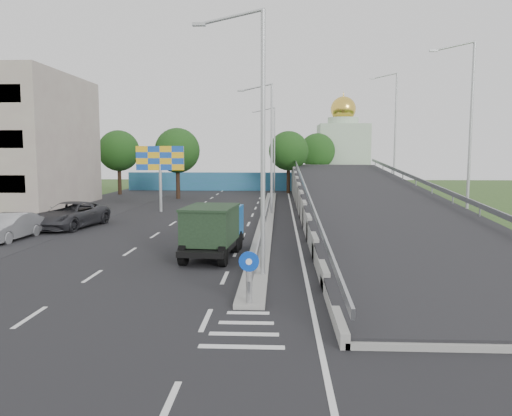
# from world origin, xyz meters

# --- Properties ---
(ground) EXTENTS (160.00, 160.00, 0.00)m
(ground) POSITION_xyz_m (0.00, 0.00, 0.00)
(ground) COLOR #2D4C1E
(ground) RESTS_ON ground
(road_surface) EXTENTS (26.00, 90.00, 0.04)m
(road_surface) POSITION_xyz_m (-3.00, 20.00, 0.00)
(road_surface) COLOR black
(road_surface) RESTS_ON ground
(parking_strip) EXTENTS (8.00, 90.00, 0.05)m
(parking_strip) POSITION_xyz_m (-16.00, 20.00, 0.00)
(parking_strip) COLOR black
(parking_strip) RESTS_ON ground
(median) EXTENTS (1.00, 44.00, 0.20)m
(median) POSITION_xyz_m (0.00, 24.00, 0.10)
(median) COLOR gray
(median) RESTS_ON ground
(overpass_ramp) EXTENTS (10.00, 50.00, 3.50)m
(overpass_ramp) POSITION_xyz_m (7.50, 24.00, 1.75)
(overpass_ramp) COLOR gray
(overpass_ramp) RESTS_ON ground
(median_guardrail) EXTENTS (0.09, 44.00, 0.71)m
(median_guardrail) POSITION_xyz_m (0.00, 24.00, 0.75)
(median_guardrail) COLOR gray
(median_guardrail) RESTS_ON median
(sign_bollard) EXTENTS (0.64, 0.23, 1.67)m
(sign_bollard) POSITION_xyz_m (0.00, 2.17, 1.03)
(sign_bollard) COLOR black
(sign_bollard) RESTS_ON median
(lamp_post_near) EXTENTS (2.74, 0.18, 10.08)m
(lamp_post_near) POSITION_xyz_m (0.11, 6.00, 5.81)
(lamp_post_near) COLOR #B2B5B7
(lamp_post_near) RESTS_ON median
(lamp_post_mid) EXTENTS (2.74, 0.18, 10.08)m
(lamp_post_mid) POSITION_xyz_m (0.11, 26.00, 5.81)
(lamp_post_mid) COLOR #B2B5B7
(lamp_post_mid) RESTS_ON median
(lamp_post_far) EXTENTS (2.74, 0.18, 10.08)m
(lamp_post_far) POSITION_xyz_m (0.11, 46.00, 5.81)
(lamp_post_far) COLOR #B2B5B7
(lamp_post_far) RESTS_ON median
(blue_wall) EXTENTS (30.00, 0.50, 2.40)m
(blue_wall) POSITION_xyz_m (-4.00, 52.00, 1.20)
(blue_wall) COLOR #246E84
(blue_wall) RESTS_ON ground
(church) EXTENTS (7.00, 7.00, 13.80)m
(church) POSITION_xyz_m (10.00, 60.00, 5.31)
(church) COLOR #B2CCAD
(church) RESTS_ON ground
(billboard) EXTENTS (4.00, 0.24, 5.50)m
(billboard) POSITION_xyz_m (-9.00, 28.00, 4.19)
(billboard) COLOR #B2B5B7
(billboard) RESTS_ON ground
(tree_left_mid) EXTENTS (4.80, 4.80, 7.60)m
(tree_left_mid) POSITION_xyz_m (-10.00, 40.00, 5.18)
(tree_left_mid) COLOR black
(tree_left_mid) RESTS_ON ground
(tree_median_far) EXTENTS (4.80, 4.80, 7.60)m
(tree_median_far) POSITION_xyz_m (2.00, 48.00, 5.18)
(tree_median_far) COLOR black
(tree_median_far) RESTS_ON ground
(tree_left_far) EXTENTS (4.80, 4.80, 7.60)m
(tree_left_far) POSITION_xyz_m (-18.00, 45.00, 5.18)
(tree_left_far) COLOR black
(tree_left_far) RESTS_ON ground
(tree_ramp_far) EXTENTS (4.80, 4.80, 7.60)m
(tree_ramp_far) POSITION_xyz_m (6.00, 55.00, 5.18)
(tree_ramp_far) COLOR black
(tree_ramp_far) RESTS_ON ground
(dump_truck) EXTENTS (2.56, 5.78, 2.48)m
(dump_truck) POSITION_xyz_m (-2.19, 10.29, 1.37)
(dump_truck) COLOR black
(dump_truck) RESTS_ON ground
(parked_car_b) EXTENTS (1.92, 4.71, 1.52)m
(parked_car_b) POSITION_xyz_m (-14.30, 14.08, 0.76)
(parked_car_b) COLOR #999A9E
(parked_car_b) RESTS_ON ground
(parked_car_c) EXTENTS (3.81, 6.54, 1.71)m
(parked_car_c) POSITION_xyz_m (-12.83, 18.81, 0.86)
(parked_car_c) COLOR #2C2C30
(parked_car_c) RESTS_ON ground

